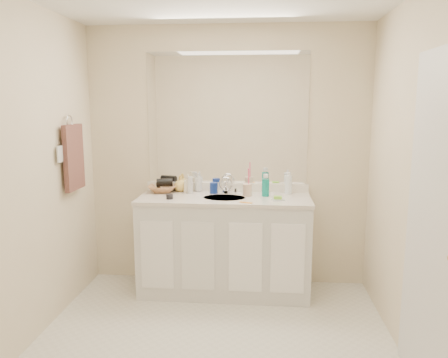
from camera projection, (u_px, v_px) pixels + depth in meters
name	position (u px, v px, depth m)	size (l,w,h in m)	color
floor	(211.00, 353.00, 3.00)	(2.60, 2.60, 0.00)	silver
wall_back	(227.00, 157.00, 4.08)	(2.60, 0.02, 2.40)	beige
wall_front	(166.00, 247.00, 1.52)	(2.60, 0.02, 2.40)	beige
wall_left	(18.00, 179.00, 2.91)	(0.02, 2.60, 2.40)	beige
wall_right	(420.00, 185.00, 2.69)	(0.02, 2.60, 2.40)	beige
vanity_cabinet	(224.00, 246.00, 3.94)	(1.50, 0.55, 0.85)	silver
countertop	(224.00, 199.00, 3.86)	(1.52, 0.57, 0.03)	silver
backsplash	(227.00, 187.00, 4.11)	(1.52, 0.03, 0.08)	white
sink_basin	(224.00, 199.00, 3.84)	(0.37, 0.37, 0.02)	beige
faucet	(226.00, 187.00, 4.01)	(0.02, 0.02, 0.11)	silver
mirror	(227.00, 119.00, 4.01)	(1.48, 0.01, 1.20)	white
blue_mug	(214.00, 188.00, 4.01)	(0.07, 0.07, 0.10)	navy
tan_cup	(247.00, 190.00, 3.90)	(0.08, 0.08, 0.11)	beige
toothbrush	(249.00, 179.00, 3.88)	(0.01, 0.01, 0.20)	#FD4272
mouthwash_bottle	(266.00, 187.00, 3.89)	(0.07, 0.07, 0.16)	#0B8B7C
clear_pump_bottle	(288.00, 185.00, 3.98)	(0.06, 0.06, 0.17)	white
soap_dish	(278.00, 200.00, 3.72)	(0.10, 0.08, 0.01)	white
green_soap	(278.00, 198.00, 3.72)	(0.07, 0.05, 0.02)	#84D534
orange_comb	(246.00, 202.00, 3.63)	(0.11, 0.02, 0.00)	orange
dark_jar	(170.00, 197.00, 3.78)	(0.06, 0.06, 0.04)	black
extra_white_bottle	(190.00, 185.00, 4.00)	(0.05, 0.05, 0.16)	silver
soap_bottle_white	(198.00, 182.00, 4.08)	(0.07, 0.07, 0.17)	silver
soap_bottle_cream	(188.00, 183.00, 4.05)	(0.08, 0.08, 0.17)	beige
soap_bottle_yellow	(181.00, 183.00, 4.10)	(0.12, 0.12, 0.15)	#E7C059
wicker_basket	(163.00, 189.00, 4.08)	(0.26, 0.26, 0.06)	#AF7346
hair_dryer	(165.00, 183.00, 4.06)	(0.07, 0.07, 0.15)	black
towel_ring	(69.00, 121.00, 3.61)	(0.11, 0.11, 0.01)	silver
hand_towel	(74.00, 157.00, 3.66)	(0.04, 0.32, 0.55)	#432824
switch_plate	(60.00, 154.00, 3.46)	(0.01, 0.09, 0.13)	silver
door	(434.00, 230.00, 2.43)	(0.02, 0.82, 2.00)	silver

